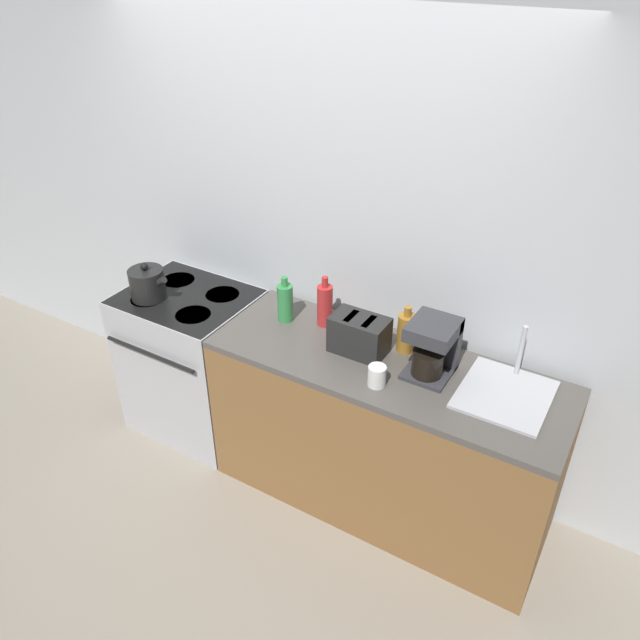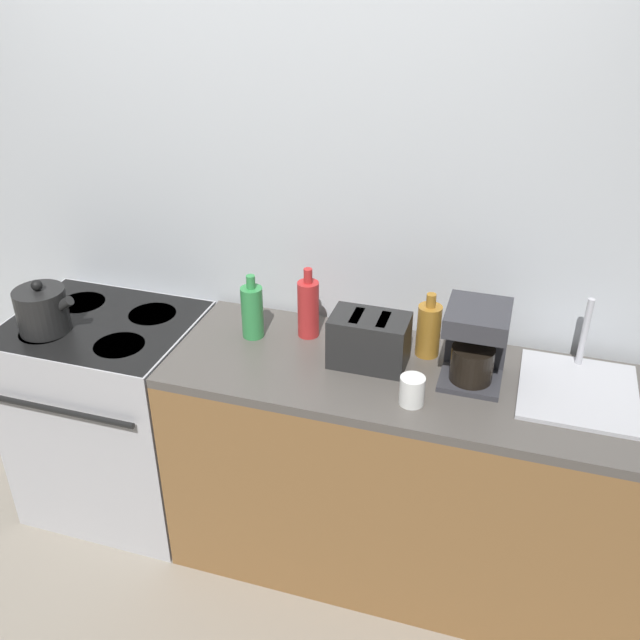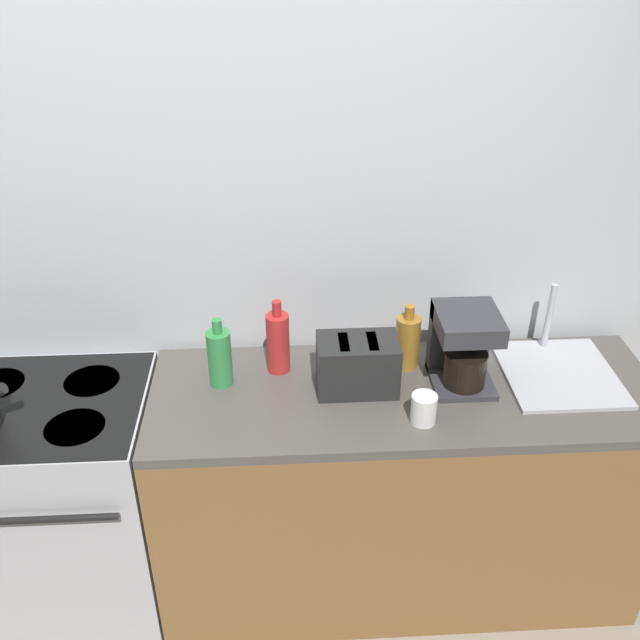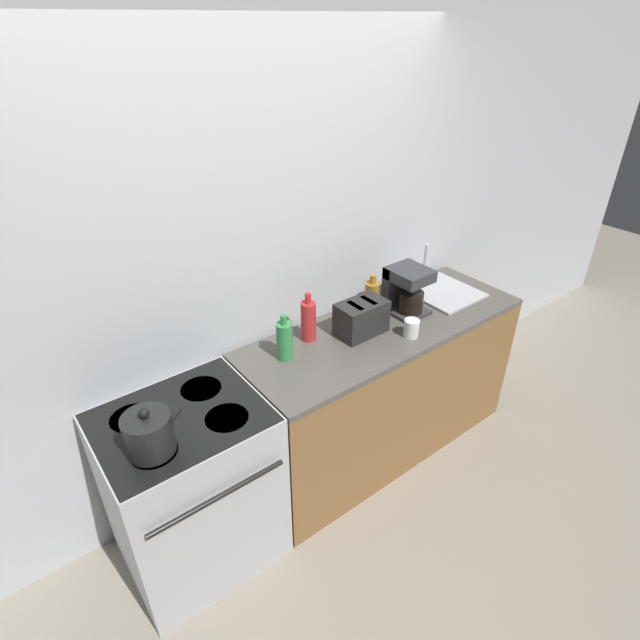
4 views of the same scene
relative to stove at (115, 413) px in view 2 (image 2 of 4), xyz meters
The scene contains 12 objects.
ground_plane 0.86m from the stove, 25.49° to the right, with size 12.00×12.00×0.00m, color gray.
wall_back 1.11m from the stove, 30.03° to the left, with size 8.00×0.05×2.60m.
stove is the anchor object (origin of this frame).
counter_block 1.29m from the stove, ahead, with size 1.80×0.63×0.94m.
kettle 0.58m from the stove, 145.49° to the right, with size 0.25×0.20×0.22m.
toaster 1.25m from the stove, ahead, with size 0.28×0.17×0.19m.
coffee_maker 1.61m from the stove, ahead, with size 0.21×0.24×0.29m.
sink_tray 1.92m from the stove, ahead, with size 0.40×0.43×0.28m.
bottle_red 1.03m from the stove, 10.92° to the left, with size 0.08×0.08×0.29m.
bottle_amber 1.44m from the stove, ahead, with size 0.09×0.09×0.25m.
bottle_green 0.86m from the stove, ahead, with size 0.09×0.09×0.26m.
cup_white 1.42m from the stove, ahead, with size 0.09×0.09×0.10m.
Camera 2 is at (0.96, -1.82, 2.38)m, focal length 40.00 mm.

